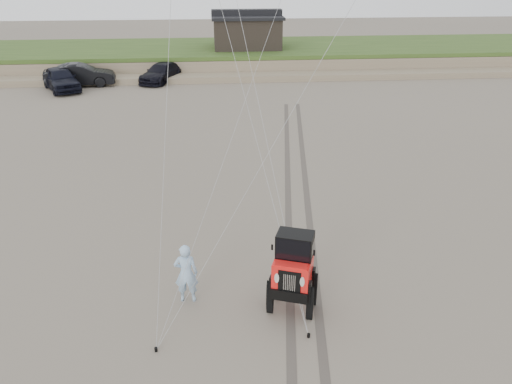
# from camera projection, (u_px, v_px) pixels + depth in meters

# --- Properties ---
(ground) EXTENTS (160.00, 160.00, 0.00)m
(ground) POSITION_uv_depth(u_px,v_px,m) (273.00, 324.00, 13.63)
(ground) COLOR #6B6054
(ground) RESTS_ON ground
(dune_ridge) EXTENTS (160.00, 14.25, 1.73)m
(dune_ridge) POSITION_uv_depth(u_px,v_px,m) (225.00, 57.00, 47.18)
(dune_ridge) COLOR #7A6B54
(dune_ridge) RESTS_ON ground
(cabin) EXTENTS (6.40, 5.40, 3.35)m
(cabin) POSITION_uv_depth(u_px,v_px,m) (247.00, 30.00, 45.87)
(cabin) COLOR black
(cabin) RESTS_ON dune_ridge
(truck_a) EXTENTS (4.16, 5.48, 1.74)m
(truck_a) POSITION_uv_depth(u_px,v_px,m) (61.00, 79.00, 38.03)
(truck_a) COLOR black
(truck_a) RESTS_ON ground
(truck_b) EXTENTS (5.44, 2.37, 1.74)m
(truck_b) POSITION_uv_depth(u_px,v_px,m) (80.00, 75.00, 39.31)
(truck_b) COLOR black
(truck_b) RESTS_ON ground
(truck_c) EXTENTS (3.90, 5.44, 1.46)m
(truck_c) POSITION_uv_depth(u_px,v_px,m) (161.00, 73.00, 40.80)
(truck_c) COLOR black
(truck_c) RESTS_ON ground
(jeep) EXTENTS (3.79, 5.53, 1.90)m
(jeep) POSITION_uv_depth(u_px,v_px,m) (293.00, 281.00, 13.81)
(jeep) COLOR #FF1D19
(jeep) RESTS_ON ground
(man) EXTENTS (0.70, 0.49, 1.86)m
(man) POSITION_uv_depth(u_px,v_px,m) (186.00, 273.00, 14.20)
(man) COLOR #93B6E3
(man) RESTS_ON ground
(stake_main) EXTENTS (0.08, 0.08, 0.12)m
(stake_main) POSITION_uv_depth(u_px,v_px,m) (156.00, 349.00, 12.64)
(stake_main) COLOR black
(stake_main) RESTS_ON ground
(stake_aux) EXTENTS (0.08, 0.08, 0.12)m
(stake_aux) POSITION_uv_depth(u_px,v_px,m) (309.00, 336.00, 13.11)
(stake_aux) COLOR black
(stake_aux) RESTS_ON ground
(tire_tracks) EXTENTS (5.22, 29.74, 0.01)m
(tire_tracks) POSITION_uv_depth(u_px,v_px,m) (297.00, 196.00, 21.02)
(tire_tracks) COLOR #4C443D
(tire_tracks) RESTS_ON ground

